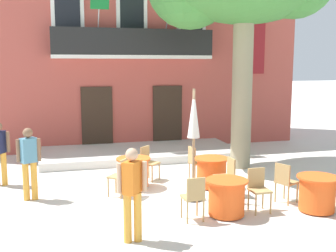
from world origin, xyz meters
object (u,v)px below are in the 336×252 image
(cafe_chair_front_0, at_px, (148,161))
(cafe_umbrella, at_px, (194,128))
(ground_planter_right, at_px, (240,142))
(cafe_chair_middle_1, at_px, (195,161))
(cafe_chair_front_1, at_px, (121,174))
(ground_planter_left, at_px, (28,153))
(cafe_chair_near_tree_1, at_px, (194,195))
(cafe_table_middle, at_px, (211,172))
(cafe_table_near_tree, at_px, (227,197))
(cafe_chair_near_tree_0, at_px, (258,187))
(cafe_chair_far_side_1, at_px, (285,180))
(cafe_chair_middle_0, at_px, (227,174))
(pedestrian_mid_plaza, at_px, (29,160))
(pedestrian_by_tree, at_px, (132,189))
(cafe_table_front, at_px, (134,172))
(cafe_table_far_side, at_px, (317,193))

(cafe_chair_front_0, bearing_deg, cafe_umbrella, -70.77)
(cafe_umbrella, distance_m, ground_planter_right, 5.80)
(cafe_chair_middle_1, height_order, cafe_umbrella, cafe_umbrella)
(cafe_chair_front_1, bearing_deg, cafe_chair_front_0, 52.91)
(ground_planter_left, bearing_deg, cafe_chair_middle_1, -34.43)
(cafe_chair_near_tree_1, bearing_deg, ground_planter_left, 120.90)
(cafe_table_middle, bearing_deg, cafe_table_near_tree, -101.87)
(cafe_chair_near_tree_0, bearing_deg, cafe_chair_near_tree_1, -172.09)
(cafe_chair_far_side_1, bearing_deg, cafe_chair_middle_0, 142.64)
(ground_planter_right, distance_m, pedestrian_mid_plaza, 7.81)
(cafe_table_near_tree, height_order, pedestrian_by_tree, pedestrian_by_tree)
(cafe_chair_middle_0, bearing_deg, pedestrian_by_tree, -143.06)
(cafe_chair_front_1, bearing_deg, ground_planter_right, 39.12)
(ground_planter_left, distance_m, pedestrian_by_tree, 6.87)
(cafe_chair_middle_1, bearing_deg, pedestrian_mid_plaza, -171.83)
(cafe_table_front, bearing_deg, pedestrian_by_tree, -100.30)
(cafe_chair_middle_1, relative_size, cafe_chair_far_side_1, 1.00)
(cafe_table_front, bearing_deg, ground_planter_left, 129.82)
(cafe_table_middle, height_order, cafe_umbrella, cafe_umbrella)
(cafe_umbrella, bearing_deg, pedestrian_mid_plaza, 165.33)
(cafe_chair_middle_1, xyz_separation_m, pedestrian_by_tree, (-2.30, -3.42, 0.42))
(cafe_chair_front_0, distance_m, cafe_chair_front_1, 1.50)
(cafe_chair_far_side_1, distance_m, pedestrian_by_tree, 3.83)
(cafe_chair_front_1, xyz_separation_m, ground_planter_left, (-2.34, 3.93, -0.18))
(cafe_table_near_tree, relative_size, cafe_table_far_side, 1.00)
(cafe_chair_far_side_1, distance_m, ground_planter_left, 7.89)
(cafe_chair_near_tree_0, distance_m, cafe_chair_front_1, 3.16)
(cafe_table_front, bearing_deg, cafe_umbrella, -48.62)
(cafe_table_middle, height_order, cafe_table_far_side, same)
(ground_planter_right, relative_size, pedestrian_mid_plaza, 0.36)
(cafe_table_near_tree, distance_m, pedestrian_mid_plaza, 4.49)
(cafe_chair_middle_1, bearing_deg, pedestrian_by_tree, -123.86)
(cafe_table_near_tree, bearing_deg, cafe_chair_middle_0, 66.77)
(cafe_chair_middle_0, relative_size, ground_planter_left, 1.47)
(cafe_chair_near_tree_0, xyz_separation_m, cafe_chair_middle_1, (-0.53, 2.58, 0.00))
(cafe_table_near_tree, bearing_deg, pedestrian_by_tree, -160.07)
(pedestrian_mid_plaza, relative_size, pedestrian_by_tree, 1.00)
(cafe_chair_front_1, height_order, cafe_chair_far_side_1, same)
(cafe_table_far_side, bearing_deg, cafe_chair_front_0, 132.12)
(cafe_chair_middle_0, height_order, cafe_chair_middle_1, same)
(cafe_table_front, bearing_deg, cafe_table_far_side, -38.00)
(cafe_table_near_tree, bearing_deg, cafe_chair_far_side_1, 14.18)
(cafe_chair_near_tree_0, bearing_deg, cafe_chair_front_1, 147.15)
(cafe_chair_middle_1, xyz_separation_m, pedestrian_mid_plaza, (-4.17, -0.60, 0.42))
(cafe_chair_front_1, bearing_deg, cafe_table_near_tree, -43.35)
(cafe_chair_front_0, height_order, cafe_chair_front_1, same)
(cafe_chair_near_tree_1, xyz_separation_m, ground_planter_right, (3.67, 5.85, -0.19))
(cafe_chair_middle_1, bearing_deg, cafe_chair_front_1, -157.76)
(cafe_table_middle, relative_size, cafe_chair_far_side_1, 0.95)
(cafe_umbrella, bearing_deg, cafe_chair_middle_0, 4.29)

